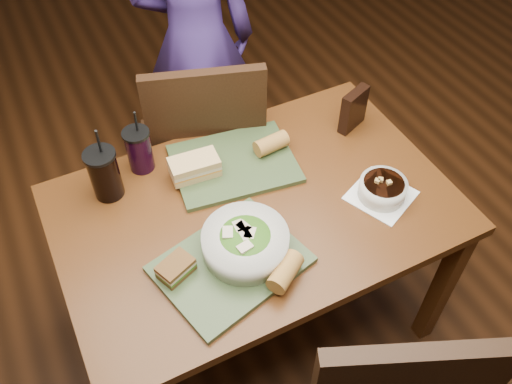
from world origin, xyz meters
TOP-DOWN VIEW (x-y plane):
  - ground at (0.00, 0.00)m, footprint 6.00×6.00m
  - dining_table at (0.00, 0.00)m, footprint 1.30×0.85m
  - chair_far at (-0.00, 0.51)m, footprint 0.56×0.57m
  - diner at (0.20, 1.00)m, footprint 0.64×0.52m
  - tray_near at (-0.17, -0.18)m, footprint 0.49×0.41m
  - tray_far at (0.01, 0.20)m, footprint 0.46×0.37m
  - salad_bowl at (-0.11, -0.16)m, footprint 0.26×0.26m
  - soup_bowl at (0.40, -0.15)m, footprint 0.25×0.25m
  - sandwich_near at (-0.33, -0.14)m, footprint 0.12×0.10m
  - sandwich_far at (-0.13, 0.21)m, footprint 0.17×0.10m
  - baguette_near at (-0.05, -0.30)m, footprint 0.14×0.12m
  - baguette_far at (0.16, 0.20)m, footprint 0.13×0.07m
  - cup_cola at (-0.41, 0.27)m, footprint 0.11×0.11m
  - cup_berry at (-0.28, 0.34)m, footprint 0.09×0.09m
  - chip_bag at (0.50, 0.19)m, footprint 0.13×0.08m

SIDE VIEW (x-z plane):
  - ground at x=0.00m, z-range 0.00..0.00m
  - chair_far at x=0.00m, z-range 0.06..1.08m
  - dining_table at x=0.00m, z-range 0.28..1.03m
  - diner at x=0.20m, z-range 0.00..1.50m
  - tray_near at x=-0.17m, z-range 0.75..0.77m
  - tray_far at x=0.01m, z-range 0.75..0.77m
  - soup_bowl at x=0.40m, z-range 0.75..0.82m
  - sandwich_near at x=-0.33m, z-range 0.77..0.82m
  - baguette_far at x=0.16m, z-range 0.77..0.83m
  - baguette_near at x=-0.05m, z-range 0.77..0.83m
  - sandwich_far at x=-0.13m, z-range 0.77..0.83m
  - salad_bowl at x=-0.11m, z-range 0.77..0.86m
  - chip_bag at x=0.50m, z-range 0.75..0.91m
  - cup_berry at x=-0.28m, z-range 0.71..0.96m
  - cup_cola at x=-0.41m, z-range 0.70..0.99m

